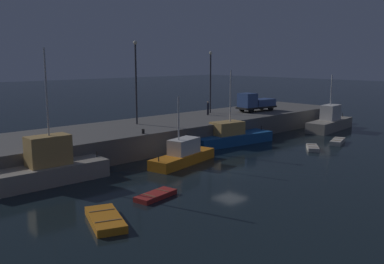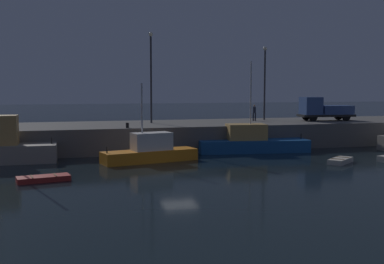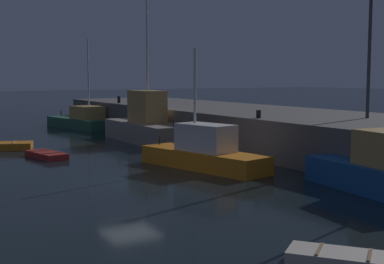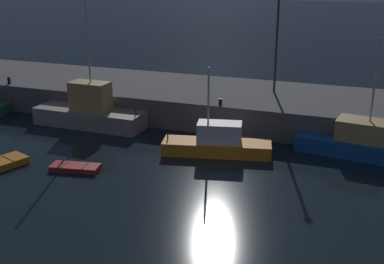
{
  "view_description": "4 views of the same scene",
  "coord_description": "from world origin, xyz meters",
  "px_view_note": "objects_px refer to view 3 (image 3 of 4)",
  "views": [
    {
      "loc": [
        -27.37,
        -24.24,
        9.77
      ],
      "look_at": [
        -0.46,
        4.46,
        2.98
      ],
      "focal_mm": 40.06,
      "sensor_mm": 36.0,
      "label": 1
    },
    {
      "loc": [
        -8.12,
        -31.86,
        5.88
      ],
      "look_at": [
        2.69,
        6.17,
        2.21
      ],
      "focal_mm": 43.12,
      "sensor_mm": 36.0,
      "label": 2
    },
    {
      "loc": [
        22.8,
        -10.32,
        4.88
      ],
      "look_at": [
        -0.09,
        3.42,
        2.12
      ],
      "focal_mm": 50.78,
      "sensor_mm": 36.0,
      "label": 3
    },
    {
      "loc": [
        8.55,
        -27.39,
        13.22
      ],
      "look_at": [
        -2.37,
        2.59,
        2.28
      ],
      "focal_mm": 46.45,
      "sensor_mm": 36.0,
      "label": 4
    }
  ],
  "objects_px": {
    "lamp_post_west": "(370,26)",
    "fishing_boat_orange": "(146,125)",
    "fishing_trawler_green": "(204,152)",
    "bollard_west": "(259,114)",
    "dinghy_orange_near": "(344,260)",
    "fishing_trawler_red": "(82,120)",
    "rowboat_white_mid": "(46,155)",
    "bollard_central": "(119,100)"
  },
  "relations": [
    {
      "from": "lamp_post_west",
      "to": "fishing_boat_orange",
      "type": "bearing_deg",
      "value": -151.93
    },
    {
      "from": "fishing_trawler_green",
      "to": "bollard_west",
      "type": "bearing_deg",
      "value": 104.86
    },
    {
      "from": "fishing_trawler_green",
      "to": "bollard_west",
      "type": "xyz_separation_m",
      "value": [
        -1.21,
        4.55,
        1.79
      ]
    },
    {
      "from": "dinghy_orange_near",
      "to": "lamp_post_west",
      "type": "xyz_separation_m",
      "value": [
        -12.45,
        14.98,
        7.55
      ]
    },
    {
      "from": "fishing_trawler_red",
      "to": "fishing_trawler_green",
      "type": "height_order",
      "value": "fishing_trawler_red"
    },
    {
      "from": "fishing_boat_orange",
      "to": "fishing_trawler_green",
      "type": "distance_m",
      "value": 12.35
    },
    {
      "from": "fishing_trawler_green",
      "to": "lamp_post_west",
      "type": "distance_m",
      "value": 12.37
    },
    {
      "from": "dinghy_orange_near",
      "to": "rowboat_white_mid",
      "type": "xyz_separation_m",
      "value": [
        -22.59,
        -1.18,
        -0.02
      ]
    },
    {
      "from": "dinghy_orange_near",
      "to": "fishing_trawler_red",
      "type": "bearing_deg",
      "value": 169.83
    },
    {
      "from": "fishing_trawler_red",
      "to": "dinghy_orange_near",
      "type": "bearing_deg",
      "value": -10.17
    },
    {
      "from": "fishing_trawler_red",
      "to": "lamp_post_west",
      "type": "relative_size",
      "value": 0.94
    },
    {
      "from": "fishing_boat_orange",
      "to": "lamp_post_west",
      "type": "height_order",
      "value": "lamp_post_west"
    },
    {
      "from": "dinghy_orange_near",
      "to": "rowboat_white_mid",
      "type": "bearing_deg",
      "value": -177.02
    },
    {
      "from": "fishing_trawler_red",
      "to": "bollard_central",
      "type": "height_order",
      "value": "fishing_trawler_red"
    },
    {
      "from": "fishing_boat_orange",
      "to": "bollard_west",
      "type": "distance_m",
      "value": 11.14
    },
    {
      "from": "fishing_trawler_green",
      "to": "lamp_post_west",
      "type": "bearing_deg",
      "value": 78.55
    },
    {
      "from": "fishing_boat_orange",
      "to": "dinghy_orange_near",
      "type": "xyz_separation_m",
      "value": [
        26.57,
        -7.45,
        -1.04
      ]
    },
    {
      "from": "fishing_trawler_green",
      "to": "dinghy_orange_near",
      "type": "xyz_separation_m",
      "value": [
        14.49,
        -4.9,
        -0.67
      ]
    },
    {
      "from": "fishing_trawler_red",
      "to": "bollard_west",
      "type": "height_order",
      "value": "fishing_trawler_red"
    },
    {
      "from": "bollard_west",
      "to": "bollard_central",
      "type": "xyz_separation_m",
      "value": [
        -20.68,
        0.06,
        0.08
      ]
    },
    {
      "from": "fishing_boat_orange",
      "to": "dinghy_orange_near",
      "type": "relative_size",
      "value": 3.58
    },
    {
      "from": "dinghy_orange_near",
      "to": "lamp_post_west",
      "type": "height_order",
      "value": "lamp_post_west"
    },
    {
      "from": "fishing_boat_orange",
      "to": "bollard_central",
      "type": "bearing_deg",
      "value": 168.13
    },
    {
      "from": "fishing_trawler_red",
      "to": "lamp_post_west",
      "type": "distance_m",
      "value": 28.89
    },
    {
      "from": "fishing_trawler_red",
      "to": "bollard_west",
      "type": "distance_m",
      "value": 23.84
    },
    {
      "from": "fishing_trawler_red",
      "to": "rowboat_white_mid",
      "type": "relative_size",
      "value": 2.54
    },
    {
      "from": "fishing_trawler_green",
      "to": "dinghy_orange_near",
      "type": "relative_size",
      "value": 2.73
    },
    {
      "from": "fishing_trawler_green",
      "to": "dinghy_orange_near",
      "type": "distance_m",
      "value": 15.31
    },
    {
      "from": "dinghy_orange_near",
      "to": "lamp_post_west",
      "type": "distance_m",
      "value": 20.89
    },
    {
      "from": "rowboat_white_mid",
      "to": "bollard_central",
      "type": "xyz_separation_m",
      "value": [
        -13.79,
        10.69,
        2.56
      ]
    },
    {
      "from": "fishing_boat_orange",
      "to": "fishing_trawler_green",
      "type": "height_order",
      "value": "fishing_boat_orange"
    },
    {
      "from": "fishing_trawler_red",
      "to": "dinghy_orange_near",
      "type": "relative_size",
      "value": 2.96
    },
    {
      "from": "fishing_trawler_red",
      "to": "fishing_boat_orange",
      "type": "height_order",
      "value": "fishing_boat_orange"
    },
    {
      "from": "fishing_trawler_red",
      "to": "bollard_west",
      "type": "xyz_separation_m",
      "value": [
        23.64,
        2.39,
        1.9
      ]
    },
    {
      "from": "rowboat_white_mid",
      "to": "bollard_central",
      "type": "bearing_deg",
      "value": 142.21
    },
    {
      "from": "rowboat_white_mid",
      "to": "bollard_west",
      "type": "bearing_deg",
      "value": 57.03
    },
    {
      "from": "fishing_boat_orange",
      "to": "fishing_trawler_green",
      "type": "bearing_deg",
      "value": -11.93
    },
    {
      "from": "lamp_post_west",
      "to": "bollard_central",
      "type": "distance_m",
      "value": 25.05
    },
    {
      "from": "dinghy_orange_near",
      "to": "bollard_west",
      "type": "relative_size",
      "value": 6.29
    },
    {
      "from": "rowboat_white_mid",
      "to": "fishing_boat_orange",
      "type": "bearing_deg",
      "value": 114.74
    },
    {
      "from": "fishing_trawler_red",
      "to": "fishing_trawler_green",
      "type": "distance_m",
      "value": 24.95
    },
    {
      "from": "rowboat_white_mid",
      "to": "lamp_post_west",
      "type": "distance_m",
      "value": 20.52
    }
  ]
}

